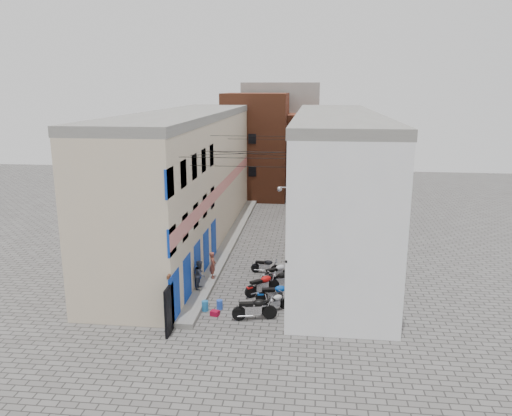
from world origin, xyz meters
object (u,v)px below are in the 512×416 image
at_px(motorcycle_b, 275,302).
at_px(person_b, 200,274).
at_px(motorcycle_f, 277,272).
at_px(motorcycle_g, 265,265).
at_px(motorcycle_c, 276,293).
at_px(water_jug_far, 220,305).
at_px(motorcycle_e, 279,279).
at_px(water_jug_near, 205,306).
at_px(red_crate, 215,313).
at_px(motorcycle_d, 262,284).
at_px(motorcycle_a, 254,307).
at_px(person_a, 213,265).

relative_size(motorcycle_b, person_b, 1.12).
distance_m(motorcycle_f, person_b, 4.41).
bearing_deg(motorcycle_g, motorcycle_c, 18.09).
bearing_deg(water_jug_far, motorcycle_e, 46.30).
height_order(motorcycle_b, motorcycle_g, motorcycle_b).
height_order(motorcycle_e, water_jug_near, motorcycle_e).
distance_m(person_b, water_jug_near, 2.37).
bearing_deg(motorcycle_c, motorcycle_b, -10.53).
height_order(water_jug_near, red_crate, water_jug_near).
bearing_deg(water_jug_near, motorcycle_b, 5.49).
height_order(motorcycle_d, person_b, person_b).
bearing_deg(motorcycle_g, water_jug_far, -13.63).
distance_m(motorcycle_a, motorcycle_g, 6.00).
xyz_separation_m(motorcycle_d, person_a, (-2.91, 1.42, 0.40)).
height_order(motorcycle_c, motorcycle_d, motorcycle_d).
xyz_separation_m(motorcycle_f, water_jug_near, (-3.20, -4.10, -0.34)).
distance_m(motorcycle_a, red_crate, 1.99).
relative_size(motorcycle_a, motorcycle_e, 1.08).
distance_m(motorcycle_c, water_jug_near, 3.58).
bearing_deg(water_jug_near, motorcycle_f, 52.05).
relative_size(person_b, water_jug_far, 3.28).
distance_m(motorcycle_g, red_crate, 6.11).
relative_size(motorcycle_c, person_a, 1.37).
xyz_separation_m(motorcycle_d, motorcycle_e, (0.80, 0.82, -0.03)).
xyz_separation_m(motorcycle_c, water_jug_near, (-3.37, -1.17, -0.34)).
relative_size(motorcycle_g, water_jug_far, 3.63).
distance_m(motorcycle_g, person_a, 3.28).
bearing_deg(person_b, person_a, -12.02).
xyz_separation_m(motorcycle_d, red_crate, (-1.99, -2.72, -0.48)).
bearing_deg(person_b, water_jug_near, -160.33).
bearing_deg(motorcycle_g, motorcycle_e, 27.95).
xyz_separation_m(motorcycle_b, person_a, (-3.72, 3.36, 0.50)).
bearing_deg(motorcycle_f, water_jug_near, -77.60).
height_order(motorcycle_d, person_a, person_a).
height_order(motorcycle_d, motorcycle_e, motorcycle_d).
relative_size(motorcycle_e, motorcycle_f, 0.97).
relative_size(motorcycle_f, red_crate, 5.13).
relative_size(motorcycle_c, water_jug_near, 4.09).
distance_m(motorcycle_f, red_crate, 5.29).
distance_m(motorcycle_b, motorcycle_g, 5.11).
relative_size(motorcycle_b, motorcycle_g, 1.01).
bearing_deg(motorcycle_g, motorcycle_b, 16.00).
relative_size(motorcycle_d, motorcycle_e, 1.06).
bearing_deg(water_jug_near, motorcycle_a, -14.44).
distance_m(motorcycle_b, motorcycle_e, 2.76).
bearing_deg(person_a, motorcycle_d, -131.15).
height_order(motorcycle_d, water_jug_far, motorcycle_d).
height_order(motorcycle_f, person_a, person_a).
height_order(motorcycle_e, motorcycle_f, motorcycle_f).
bearing_deg(motorcycle_g, person_b, -38.86).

